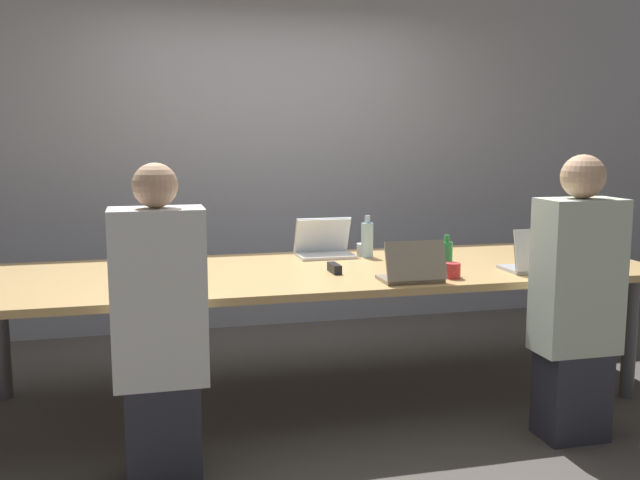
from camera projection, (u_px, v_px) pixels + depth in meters
ground_plane at (317, 397)px, 4.17m from camera, size 24.00×24.00×0.00m
curtain_wall at (265, 151)px, 5.59m from camera, size 12.00×0.06×2.80m
conference_table at (317, 278)px, 4.07m from camera, size 3.89×1.24×0.76m
laptop_far_center at (324, 245)px, 4.47m from camera, size 0.35×0.25×0.24m
cup_far_center at (363, 250)px, 4.49m from camera, size 0.09×0.09×0.08m
bottle_far_center at (367, 239)px, 4.43m from camera, size 0.08×0.08×0.26m
laptop_near_left at (157, 281)px, 3.38m from camera, size 0.31×0.25×0.24m
person_near_left at (160, 332)px, 3.08m from camera, size 0.40×0.24×1.41m
laptop_near_right at (535, 259)px, 3.96m from camera, size 0.31×0.24×0.25m
person_near_right at (576, 303)px, 3.52m from camera, size 0.40×0.24×1.43m
laptop_near_midright at (413, 270)px, 3.68m from camera, size 0.32×0.22×0.22m
cup_near_midright at (453, 271)px, 3.79m from camera, size 0.08×0.08×0.08m
bottle_near_midright at (446, 258)px, 3.87m from camera, size 0.07×0.07×0.22m
stapler at (334, 268)px, 3.94m from camera, size 0.05×0.15×0.05m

